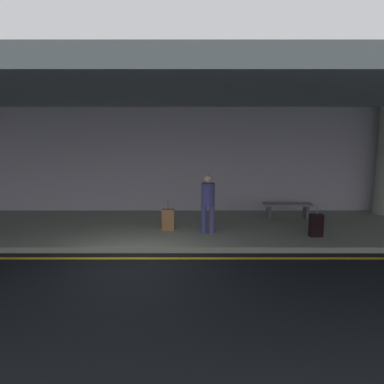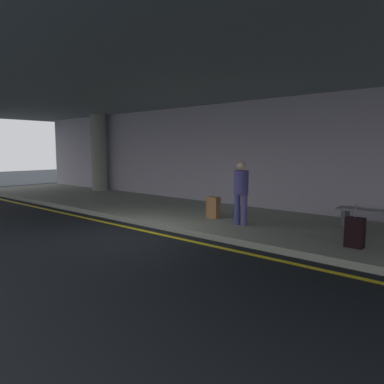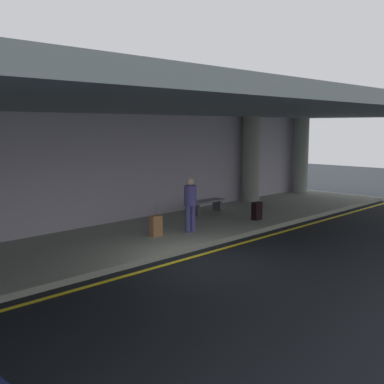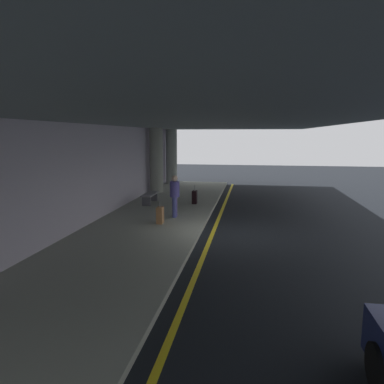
{
  "view_description": "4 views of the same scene",
  "coord_description": "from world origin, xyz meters",
  "px_view_note": "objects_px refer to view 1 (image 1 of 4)",
  "views": [
    {
      "loc": [
        1.33,
        -8.27,
        3.22
      ],
      "look_at": [
        1.36,
        2.64,
        1.28
      ],
      "focal_mm": 35.92,
      "sensor_mm": 36.0,
      "label": 1
    },
    {
      "loc": [
        7.03,
        -5.63,
        2.13
      ],
      "look_at": [
        0.83,
        1.46,
        1.03
      ],
      "focal_mm": 34.02,
      "sensor_mm": 36.0,
      "label": 2
    },
    {
      "loc": [
        -8.57,
        -7.82,
        3.4
      ],
      "look_at": [
        2.11,
        2.57,
        1.33
      ],
      "focal_mm": 44.68,
      "sensor_mm": 36.0,
      "label": 3
    },
    {
      "loc": [
        -12.19,
        -0.68,
        3.4
      ],
      "look_at": [
        1.26,
        1.54,
        1.26
      ],
      "focal_mm": 34.04,
      "sensor_mm": 36.0,
      "label": 4
    }
  ],
  "objects_px": {
    "suitcase_upright_primary": "(167,220)",
    "suitcase_upright_secondary": "(315,225)",
    "bench_metal": "(287,207)",
    "traveler_with_luggage": "(207,200)"
  },
  "relations": [
    {
      "from": "suitcase_upright_primary",
      "to": "bench_metal",
      "type": "height_order",
      "value": "suitcase_upright_primary"
    },
    {
      "from": "suitcase_upright_secondary",
      "to": "traveler_with_luggage",
      "type": "bearing_deg",
      "value": -166.69
    },
    {
      "from": "suitcase_upright_secondary",
      "to": "bench_metal",
      "type": "height_order",
      "value": "suitcase_upright_secondary"
    },
    {
      "from": "suitcase_upright_primary",
      "to": "bench_metal",
      "type": "relative_size",
      "value": 0.56
    },
    {
      "from": "suitcase_upright_primary",
      "to": "suitcase_upright_secondary",
      "type": "xyz_separation_m",
      "value": [
        4.13,
        -0.65,
        0.0
      ]
    },
    {
      "from": "suitcase_upright_primary",
      "to": "bench_metal",
      "type": "bearing_deg",
      "value": 9.91
    },
    {
      "from": "suitcase_upright_secondary",
      "to": "bench_metal",
      "type": "distance_m",
      "value": 2.15
    },
    {
      "from": "suitcase_upright_primary",
      "to": "suitcase_upright_secondary",
      "type": "distance_m",
      "value": 4.18
    },
    {
      "from": "suitcase_upright_primary",
      "to": "bench_metal",
      "type": "distance_m",
      "value": 4.13
    },
    {
      "from": "traveler_with_luggage",
      "to": "suitcase_upright_secondary",
      "type": "height_order",
      "value": "traveler_with_luggage"
    }
  ]
}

